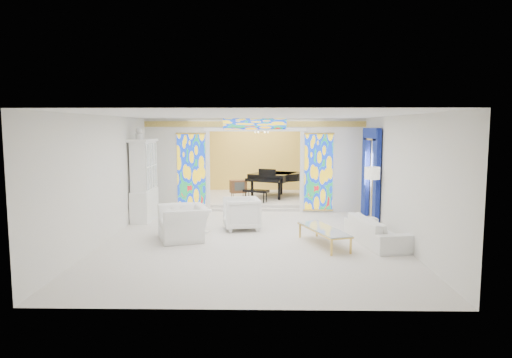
{
  "coord_description": "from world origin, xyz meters",
  "views": [
    {
      "loc": [
        0.3,
        -12.57,
        2.73
      ],
      "look_at": [
        0.07,
        0.2,
        1.27
      ],
      "focal_mm": 32.0,
      "sensor_mm": 36.0,
      "label": 1
    }
  ],
  "objects_px": {
    "tv_console": "(238,187)",
    "coffee_table": "(324,230)",
    "grand_piano": "(277,177)",
    "armchair_right": "(241,213)",
    "armchair_left": "(183,223)",
    "china_cabinet": "(144,181)",
    "sofa": "(377,231)"
  },
  "relations": [
    {
      "from": "china_cabinet",
      "to": "armchair_right",
      "type": "height_order",
      "value": "china_cabinet"
    },
    {
      "from": "tv_console",
      "to": "coffee_table",
      "type": "bearing_deg",
      "value": -85.79
    },
    {
      "from": "sofa",
      "to": "grand_piano",
      "type": "xyz_separation_m",
      "value": [
        -2.17,
        6.17,
        0.58
      ]
    },
    {
      "from": "china_cabinet",
      "to": "armchair_left",
      "type": "distance_m",
      "value": 2.87
    },
    {
      "from": "armchair_left",
      "to": "tv_console",
      "type": "distance_m",
      "value": 5.42
    },
    {
      "from": "armchair_right",
      "to": "tv_console",
      "type": "distance_m",
      "value": 4.21
    },
    {
      "from": "armchair_right",
      "to": "armchair_left",
      "type": "bearing_deg",
      "value": -60.89
    },
    {
      "from": "tv_console",
      "to": "armchair_left",
      "type": "bearing_deg",
      "value": -118.41
    },
    {
      "from": "armchair_left",
      "to": "tv_console",
      "type": "relative_size",
      "value": 1.92
    },
    {
      "from": "armchair_right",
      "to": "tv_console",
      "type": "height_order",
      "value": "armchair_right"
    },
    {
      "from": "china_cabinet",
      "to": "coffee_table",
      "type": "bearing_deg",
      "value": -29.94
    },
    {
      "from": "grand_piano",
      "to": "armchair_right",
      "type": "bearing_deg",
      "value": -78.36
    },
    {
      "from": "coffee_table",
      "to": "armchair_left",
      "type": "bearing_deg",
      "value": 171.16
    },
    {
      "from": "armchair_left",
      "to": "grand_piano",
      "type": "xyz_separation_m",
      "value": [
        2.44,
        5.83,
        0.49
      ]
    },
    {
      "from": "coffee_table",
      "to": "tv_console",
      "type": "height_order",
      "value": "tv_console"
    },
    {
      "from": "grand_piano",
      "to": "coffee_table",
      "type": "bearing_deg",
      "value": -57.27
    },
    {
      "from": "armchair_right",
      "to": "coffee_table",
      "type": "bearing_deg",
      "value": 39.94
    },
    {
      "from": "china_cabinet",
      "to": "tv_console",
      "type": "distance_m",
      "value": 4.01
    },
    {
      "from": "coffee_table",
      "to": "tv_console",
      "type": "distance_m",
      "value": 6.28
    },
    {
      "from": "china_cabinet",
      "to": "sofa",
      "type": "bearing_deg",
      "value": -23.18
    },
    {
      "from": "china_cabinet",
      "to": "grand_piano",
      "type": "height_order",
      "value": "china_cabinet"
    },
    {
      "from": "china_cabinet",
      "to": "armchair_right",
      "type": "relative_size",
      "value": 2.89
    },
    {
      "from": "armchair_left",
      "to": "armchair_right",
      "type": "distance_m",
      "value": 1.76
    },
    {
      "from": "armchair_right",
      "to": "coffee_table",
      "type": "distance_m",
      "value": 2.58
    },
    {
      "from": "armchair_left",
      "to": "tv_console",
      "type": "bearing_deg",
      "value": 149.23
    },
    {
      "from": "grand_piano",
      "to": "tv_console",
      "type": "relative_size",
      "value": 4.2
    },
    {
      "from": "china_cabinet",
      "to": "armchair_right",
      "type": "distance_m",
      "value": 3.22
    },
    {
      "from": "sofa",
      "to": "coffee_table",
      "type": "xyz_separation_m",
      "value": [
        -1.27,
        -0.18,
        0.06
      ]
    },
    {
      "from": "tv_console",
      "to": "china_cabinet",
      "type": "bearing_deg",
      "value": -147.99
    },
    {
      "from": "armchair_right",
      "to": "coffee_table",
      "type": "relative_size",
      "value": 0.5
    },
    {
      "from": "armchair_right",
      "to": "grand_piano",
      "type": "relative_size",
      "value": 0.34
    },
    {
      "from": "armchair_left",
      "to": "coffee_table",
      "type": "xyz_separation_m",
      "value": [
        3.34,
        -0.52,
        -0.04
      ]
    }
  ]
}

